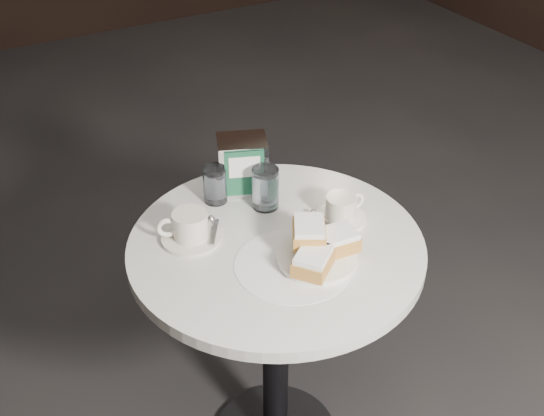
{
  "coord_description": "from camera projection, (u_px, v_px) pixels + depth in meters",
  "views": [
    {
      "loc": [
        -0.62,
        -1.1,
        1.73
      ],
      "look_at": [
        0.0,
        0.02,
        0.83
      ],
      "focal_mm": 45.0,
      "sensor_mm": 36.0,
      "label": 1
    }
  ],
  "objects": [
    {
      "name": "cafe_table",
      "position": [
        276.0,
        304.0,
        1.71
      ],
      "size": [
        0.7,
        0.7,
        0.74
      ],
      "color": "black",
      "rests_on": "ground"
    },
    {
      "name": "sugar_spill",
      "position": [
        293.0,
        265.0,
        1.53
      ],
      "size": [
        0.3,
        0.3,
        0.0
      ],
      "primitive_type": "cylinder",
      "rotation": [
        0.0,
        0.0,
        -0.14
      ],
      "color": "white",
      "rests_on": "cafe_table"
    },
    {
      "name": "beignet_plate",
      "position": [
        319.0,
        249.0,
        1.52
      ],
      "size": [
        0.24,
        0.24,
        0.09
      ],
      "rotation": [
        0.0,
        0.0,
        0.36
      ],
      "color": "white",
      "rests_on": "cafe_table"
    },
    {
      "name": "coffee_cup_left",
      "position": [
        190.0,
        228.0,
        1.59
      ],
      "size": [
        0.18,
        0.18,
        0.07
      ],
      "rotation": [
        0.0,
        0.0,
        -0.3
      ],
      "color": "silver",
      "rests_on": "cafe_table"
    },
    {
      "name": "coffee_cup_right",
      "position": [
        341.0,
        210.0,
        1.66
      ],
      "size": [
        0.14,
        0.14,
        0.07
      ],
      "rotation": [
        0.0,
        0.0,
        0.07
      ],
      "color": "white",
      "rests_on": "cafe_table"
    },
    {
      "name": "water_glass_left",
      "position": [
        215.0,
        185.0,
        1.71
      ],
      "size": [
        0.06,
        0.06,
        0.1
      ],
      "rotation": [
        0.0,
        0.0,
        -0.0
      ],
      "color": "silver",
      "rests_on": "cafe_table"
    },
    {
      "name": "water_glass_right",
      "position": [
        265.0,
        189.0,
        1.69
      ],
      "size": [
        0.09,
        0.09,
        0.11
      ],
      "rotation": [
        0.0,
        0.0,
        -0.35
      ],
      "color": "white",
      "rests_on": "cafe_table"
    },
    {
      "name": "napkin_dispenser",
      "position": [
        243.0,
        165.0,
        1.74
      ],
      "size": [
        0.15,
        0.14,
        0.15
      ],
      "rotation": [
        0.0,
        0.0,
        -0.37
      ],
      "color": "white",
      "rests_on": "cafe_table"
    }
  ]
}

